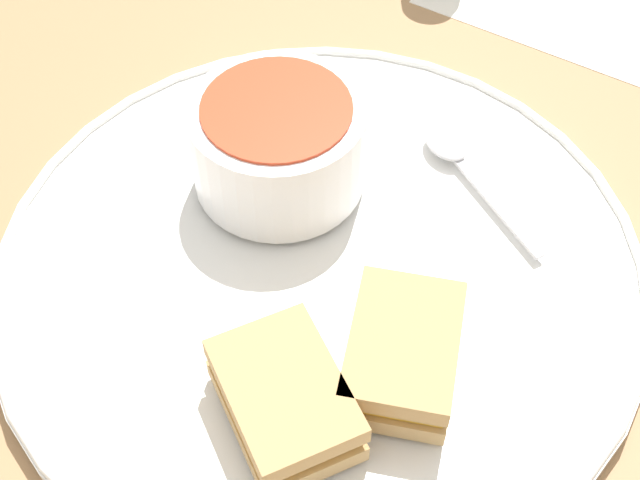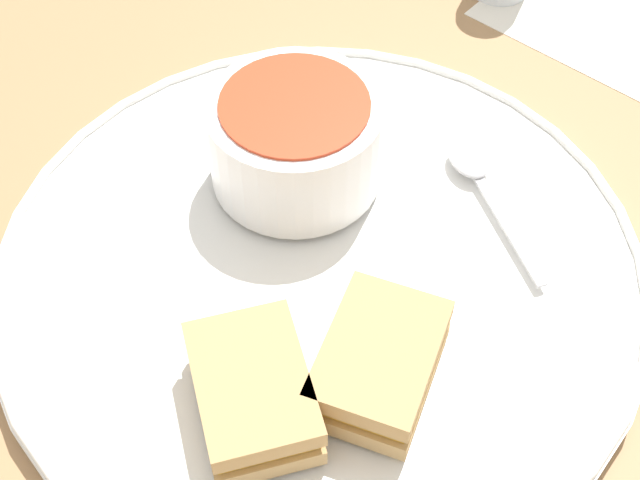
% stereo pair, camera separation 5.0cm
% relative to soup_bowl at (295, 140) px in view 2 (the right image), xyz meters
% --- Properties ---
extents(ground_plane, '(2.40, 2.40, 0.00)m').
position_rel_soup_bowl_xyz_m(ground_plane, '(-0.04, 0.05, -0.05)').
color(ground_plane, '#9E754C').
extents(plate, '(0.38, 0.38, 0.02)m').
position_rel_soup_bowl_xyz_m(plate, '(-0.04, 0.05, -0.04)').
color(plate, white).
rests_on(plate, ground_plane).
extents(soup_bowl, '(0.10, 0.10, 0.06)m').
position_rel_soup_bowl_xyz_m(soup_bowl, '(0.00, 0.00, 0.00)').
color(soup_bowl, white).
rests_on(soup_bowl, plate).
extents(spoon, '(0.09, 0.10, 0.01)m').
position_rel_soup_bowl_xyz_m(spoon, '(-0.10, -0.04, -0.03)').
color(spoon, silver).
rests_on(spoon, plate).
extents(sandwich_half_near, '(0.09, 0.10, 0.03)m').
position_rel_soup_bowl_xyz_m(sandwich_half_near, '(-0.04, 0.16, -0.01)').
color(sandwich_half_near, tan).
rests_on(sandwich_half_near, plate).
extents(sandwich_half_far, '(0.06, 0.08, 0.03)m').
position_rel_soup_bowl_xyz_m(sandwich_half_far, '(-0.09, 0.12, -0.01)').
color(sandwich_half_far, tan).
rests_on(sandwich_half_far, plate).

